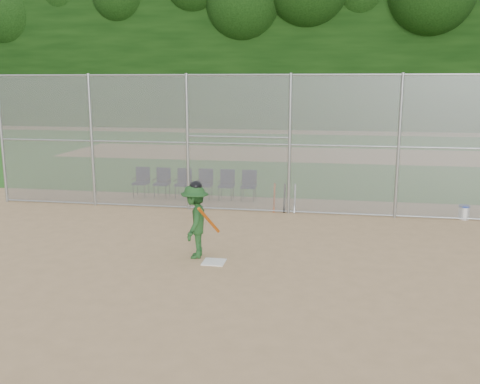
% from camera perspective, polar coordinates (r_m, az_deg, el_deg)
% --- Properties ---
extents(ground, '(100.00, 100.00, 0.00)m').
position_cam_1_polar(ground, '(11.06, -2.24, -8.19)').
color(ground, tan).
rests_on(ground, ground).
extents(grass_strip, '(100.00, 100.00, 0.00)m').
position_cam_1_polar(grass_strip, '(28.50, 5.34, 4.05)').
color(grass_strip, '#26621D').
rests_on(grass_strip, ground).
extents(dirt_patch_far, '(24.00, 24.00, 0.00)m').
position_cam_1_polar(dirt_patch_far, '(28.50, 5.34, 4.06)').
color(dirt_patch_far, tan).
rests_on(dirt_patch_far, ground).
extents(backstop_fence, '(16.09, 0.09, 4.00)m').
position_cam_1_polar(backstop_fence, '(15.42, 1.59, 5.38)').
color(backstop_fence, gray).
rests_on(backstop_fence, ground).
extents(treeline, '(81.00, 60.00, 11.00)m').
position_cam_1_polar(treeline, '(30.30, 5.86, 14.90)').
color(treeline, black).
rests_on(treeline, ground).
extents(home_plate, '(0.47, 0.47, 0.02)m').
position_cam_1_polar(home_plate, '(11.43, -2.79, -7.47)').
color(home_plate, white).
rests_on(home_plate, ground).
extents(batter_at_plate, '(0.92, 1.23, 1.70)m').
position_cam_1_polar(batter_at_plate, '(11.57, -4.82, -3.05)').
color(batter_at_plate, '#1F4E21').
rests_on(batter_at_plate, ground).
extents(water_cooler, '(0.31, 0.31, 0.39)m').
position_cam_1_polar(water_cooler, '(16.13, 22.78, -2.00)').
color(water_cooler, white).
rests_on(water_cooler, ground).
extents(spare_bats, '(0.66, 0.28, 0.85)m').
position_cam_1_polar(spare_bats, '(15.67, 4.77, -0.66)').
color(spare_bats, '#D84C14').
rests_on(spare_bats, ground).
extents(chair_0, '(0.54, 0.52, 0.96)m').
position_cam_1_polar(chair_0, '(18.07, -10.54, 1.03)').
color(chair_0, '#0F1438').
rests_on(chair_0, ground).
extents(chair_1, '(0.54, 0.52, 0.96)m').
position_cam_1_polar(chair_1, '(17.83, -8.35, 0.96)').
color(chair_1, '#0F1438').
rests_on(chair_1, ground).
extents(chair_2, '(0.54, 0.52, 0.96)m').
position_cam_1_polar(chair_2, '(17.62, -6.11, 0.89)').
color(chair_2, '#0F1438').
rests_on(chair_2, ground).
extents(chair_3, '(0.54, 0.52, 0.96)m').
position_cam_1_polar(chair_3, '(17.44, -3.82, 0.82)').
color(chair_3, '#0F1438').
rests_on(chair_3, ground).
extents(chair_4, '(0.54, 0.52, 0.96)m').
position_cam_1_polar(chair_4, '(17.29, -1.48, 0.74)').
color(chair_4, '#0F1438').
rests_on(chair_4, ground).
extents(chair_5, '(0.54, 0.52, 0.96)m').
position_cam_1_polar(chair_5, '(17.16, 0.89, 0.66)').
color(chair_5, '#0F1438').
rests_on(chair_5, ground).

